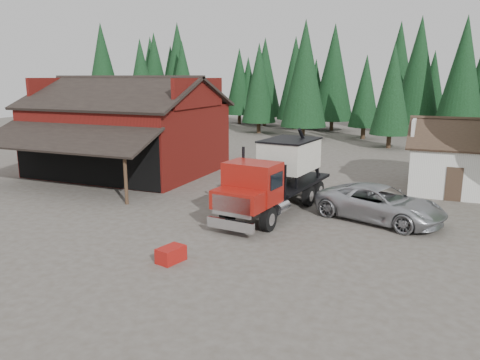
% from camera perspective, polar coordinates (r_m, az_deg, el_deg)
% --- Properties ---
extents(ground, '(120.00, 120.00, 0.00)m').
position_cam_1_polar(ground, '(22.80, -5.26, -5.70)').
color(ground, '#4B443B').
rests_on(ground, ground).
extents(red_barn, '(12.80, 13.63, 7.18)m').
position_cam_1_polar(red_barn, '(36.21, -13.48, 5.18)').
color(red_barn, maroon).
rests_on(red_barn, ground).
extents(farmhouse, '(8.60, 6.42, 4.65)m').
position_cam_1_polar(farmhouse, '(32.66, 27.21, 1.54)').
color(farmhouse, silver).
rests_on(farmhouse, ground).
extents(conifer_backdrop, '(76.00, 16.00, 16.00)m').
position_cam_1_polar(conifer_backdrop, '(62.35, 13.17, 5.66)').
color(conifer_backdrop, black).
rests_on(conifer_backdrop, ground).
extents(near_pine_a, '(4.40, 4.40, 11.40)m').
position_cam_1_polar(near_pine_a, '(57.07, -11.94, 11.55)').
color(near_pine_a, '#382619').
rests_on(near_pine_a, ground).
extents(near_pine_b, '(3.96, 3.96, 10.40)m').
position_cam_1_polar(near_pine_b, '(49.28, 18.08, 10.51)').
color(near_pine_b, '#382619').
rests_on(near_pine_b, ground).
extents(near_pine_d, '(5.28, 5.28, 13.40)m').
position_cam_1_polar(near_pine_d, '(54.96, 7.89, 12.72)').
color(near_pine_d, '#382619').
rests_on(near_pine_d, ground).
extents(feed_truck, '(3.70, 9.79, 4.31)m').
position_cam_1_polar(feed_truck, '(24.85, 4.51, 0.66)').
color(feed_truck, black).
rests_on(feed_truck, ground).
extents(silver_car, '(6.95, 4.84, 1.76)m').
position_cam_1_polar(silver_car, '(24.46, 16.70, -2.77)').
color(silver_car, '#B0B3B8').
rests_on(silver_car, ground).
extents(equip_box, '(0.94, 1.23, 0.60)m').
position_cam_1_polar(equip_box, '(18.71, -8.42, -8.96)').
color(equip_box, maroon).
rests_on(equip_box, ground).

